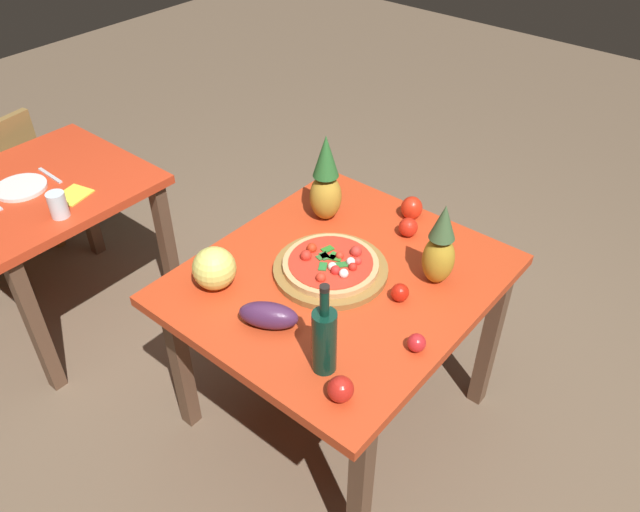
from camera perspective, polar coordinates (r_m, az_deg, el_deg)
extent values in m
plane|color=brown|center=(2.82, 1.50, -13.65)|extent=(10.00, 10.00, 0.00)
cube|color=brown|center=(2.17, 3.65, -20.78)|extent=(0.06, 0.06, 0.72)
cube|color=brown|center=(2.68, 15.17, -7.47)|extent=(0.06, 0.06, 0.72)
cube|color=brown|center=(2.57, -12.58, -9.42)|extent=(0.06, 0.06, 0.72)
cube|color=brown|center=(3.00, 0.26, 0.07)|extent=(0.06, 0.06, 0.72)
cube|color=red|center=(2.28, 1.80, -2.16)|extent=(1.12, 0.98, 0.04)
cube|color=brown|center=(2.90, -24.41, -5.95)|extent=(0.06, 0.06, 0.72)
cube|color=brown|center=(3.13, -13.70, 0.65)|extent=(0.06, 0.06, 0.72)
cube|color=brown|center=(3.64, -20.68, 4.95)|extent=(0.06, 0.06, 0.72)
cube|color=red|center=(3.05, -24.03, 5.74)|extent=(0.85, 0.80, 0.04)
cube|color=olive|center=(4.10, -26.20, 4.60)|extent=(0.04, 0.04, 0.41)
cube|color=olive|center=(3.85, -23.24, 3.36)|extent=(0.04, 0.04, 0.41)
cube|color=olive|center=(3.71, -26.95, 0.74)|extent=(0.04, 0.04, 0.41)
cube|color=olive|center=(3.55, -26.82, 7.78)|extent=(0.40, 0.11, 0.40)
cylinder|color=olive|center=(2.28, 0.97, -1.24)|extent=(0.42, 0.42, 0.02)
cylinder|color=tan|center=(2.26, 0.98, -0.78)|extent=(0.35, 0.35, 0.02)
cylinder|color=red|center=(2.25, 0.98, -0.53)|extent=(0.31, 0.31, 0.00)
sphere|color=red|center=(2.27, 1.80, 0.04)|extent=(0.03, 0.03, 0.03)
sphere|color=red|center=(2.26, -1.29, 0.04)|extent=(0.04, 0.04, 0.04)
sphere|color=red|center=(2.22, 3.00, -1.00)|extent=(0.03, 0.03, 0.03)
sphere|color=red|center=(2.29, -0.82, 0.68)|extent=(0.04, 0.04, 0.04)
sphere|color=red|center=(2.28, 3.29, 0.42)|extent=(0.04, 0.04, 0.04)
sphere|color=red|center=(2.20, 1.41, -1.30)|extent=(0.04, 0.04, 0.04)
sphere|color=red|center=(2.17, 0.10, -1.98)|extent=(0.04, 0.04, 0.04)
sphere|color=red|center=(2.24, 3.44, -0.46)|extent=(0.03, 0.03, 0.03)
cube|color=#307C26|center=(2.26, 1.41, -0.19)|extent=(0.04, 0.05, 0.00)
cube|color=#28712D|center=(2.24, 2.03, -0.73)|extent=(0.05, 0.05, 0.00)
cube|color=#317033|center=(2.27, 0.35, -0.04)|extent=(0.05, 0.05, 0.00)
cube|color=#32702F|center=(2.27, 0.23, -0.04)|extent=(0.05, 0.04, 0.00)
cube|color=#287932|center=(2.22, 0.26, -0.95)|extent=(0.05, 0.05, 0.00)
cube|color=#30802F|center=(2.27, 1.20, 0.02)|extent=(0.05, 0.03, 0.00)
cube|color=#2A7B25|center=(2.30, 0.69, 0.63)|extent=(0.05, 0.04, 0.00)
sphere|color=white|center=(2.21, 1.13, -0.96)|extent=(0.03, 0.03, 0.03)
sphere|color=white|center=(2.18, 2.17, -1.60)|extent=(0.03, 0.03, 0.03)
sphere|color=white|center=(2.24, 2.81, -0.51)|extent=(0.03, 0.03, 0.03)
cylinder|color=#0B2F22|center=(1.87, 0.39, -7.80)|extent=(0.08, 0.08, 0.23)
cylinder|color=#0B2F22|center=(1.76, 0.41, -4.25)|extent=(0.03, 0.03, 0.09)
cylinder|color=black|center=(1.73, 0.42, -2.96)|extent=(0.03, 0.03, 0.02)
ellipsoid|color=#B88B2C|center=(2.51, 0.51, 5.42)|extent=(0.13, 0.13, 0.20)
cone|color=#29672C|center=(2.41, 0.54, 9.11)|extent=(0.10, 0.10, 0.17)
ellipsoid|color=#B58D26|center=(2.23, 10.72, -0.30)|extent=(0.11, 0.11, 0.19)
cone|color=#3F5E36|center=(2.13, 11.22, 3.08)|extent=(0.09, 0.09, 0.13)
sphere|color=#E7E068|center=(2.21, -9.60, -1.11)|extent=(0.15, 0.15, 0.15)
ellipsoid|color=red|center=(2.57, 8.35, 4.36)|extent=(0.09, 0.09, 0.10)
ellipsoid|color=#492449|center=(2.06, -4.71, -5.41)|extent=(0.17, 0.22, 0.09)
sphere|color=red|center=(1.85, 1.89, -12.02)|extent=(0.08, 0.08, 0.08)
sphere|color=red|center=(2.46, 8.03, 2.61)|extent=(0.08, 0.08, 0.08)
sphere|color=red|center=(2.17, 7.28, -3.31)|extent=(0.06, 0.06, 0.06)
sphere|color=red|center=(2.01, 8.79, -7.82)|extent=(0.06, 0.06, 0.06)
cylinder|color=silver|center=(2.75, -22.76, 4.32)|extent=(0.07, 0.07, 0.11)
cylinder|color=white|center=(3.03, -25.59, 5.64)|extent=(0.22, 0.22, 0.02)
cube|color=silver|center=(3.08, -23.37, 6.75)|extent=(0.02, 0.18, 0.01)
cube|color=yellow|center=(2.89, -21.57, 5.18)|extent=(0.16, 0.15, 0.01)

